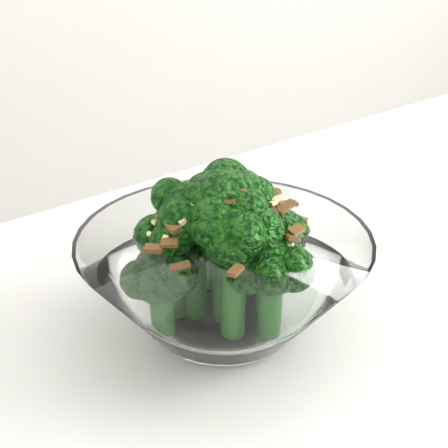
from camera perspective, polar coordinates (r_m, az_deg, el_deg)
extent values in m
cube|color=white|center=(0.50, 16.17, -14.46)|extent=(1.42, 1.20, 0.04)
cylinder|color=white|center=(1.23, 16.75, -8.54)|extent=(0.04, 0.04, 0.71)
cylinder|color=white|center=(0.51, 0.00, -8.42)|extent=(0.08, 0.08, 0.01)
cylinder|color=#1E5D18|center=(0.50, 3.65, -4.59)|extent=(0.02, 0.02, 0.05)
sphere|color=#1A5F11|center=(0.48, 3.78, -0.78)|extent=(0.04, 0.04, 0.04)
cylinder|color=#1E5D18|center=(0.49, -2.41, -4.08)|extent=(0.02, 0.02, 0.07)
sphere|color=#1A5F11|center=(0.47, -2.52, 0.83)|extent=(0.05, 0.05, 0.05)
cylinder|color=#1E5D18|center=(0.51, 0.99, -2.90)|extent=(0.02, 0.02, 0.07)
sphere|color=#1A5F11|center=(0.49, 1.03, 2.02)|extent=(0.05, 0.05, 0.05)
cylinder|color=#1E5D18|center=(0.49, 0.00, -3.86)|extent=(0.02, 0.02, 0.08)
sphere|color=#1A5F11|center=(0.46, 0.00, 1.71)|extent=(0.05, 0.05, 0.05)
cylinder|color=#1E5D18|center=(0.47, 0.75, -5.93)|extent=(0.02, 0.02, 0.07)
sphere|color=#1A5F11|center=(0.45, 0.79, -1.13)|extent=(0.04, 0.04, 0.04)
cylinder|color=#1E5D18|center=(0.48, -5.16, -7.32)|extent=(0.02, 0.02, 0.04)
sphere|color=#1A5F11|center=(0.47, -5.31, -4.41)|extent=(0.04, 0.04, 0.04)
cylinder|color=#1E5D18|center=(0.53, 3.63, -3.59)|extent=(0.02, 0.02, 0.04)
sphere|color=#1A5F11|center=(0.52, 3.72, -0.80)|extent=(0.04, 0.04, 0.04)
cylinder|color=#1E5D18|center=(0.50, -4.10, -4.94)|extent=(0.02, 0.02, 0.05)
sphere|color=#1A5F11|center=(0.48, -4.24, -1.23)|extent=(0.04, 0.04, 0.04)
cylinder|color=#1E5D18|center=(0.47, 3.82, -7.07)|extent=(0.02, 0.02, 0.05)
sphere|color=#1A5F11|center=(0.46, 3.96, -3.44)|extent=(0.04, 0.04, 0.04)
cylinder|color=#1E5D18|center=(0.53, -0.71, -3.30)|extent=(0.02, 0.02, 0.04)
sphere|color=#1A5F11|center=(0.52, -0.72, -0.42)|extent=(0.04, 0.04, 0.04)
cube|color=brown|center=(0.46, -5.13, 0.62)|extent=(0.01, 0.01, 0.01)
cube|color=brown|center=(0.45, 1.75, 2.82)|extent=(0.01, 0.01, 0.01)
cube|color=brown|center=(0.44, 0.37, 1.96)|extent=(0.01, 0.01, 0.01)
cube|color=brown|center=(0.49, 3.00, 2.34)|extent=(0.01, 0.01, 0.01)
cube|color=brown|center=(0.47, 1.96, 3.37)|extent=(0.01, 0.01, 0.01)
cube|color=brown|center=(0.49, -1.95, 2.97)|extent=(0.01, 0.02, 0.01)
cube|color=brown|center=(0.51, -1.07, 3.01)|extent=(0.01, 0.01, 0.01)
cube|color=brown|center=(0.45, 3.78, 0.82)|extent=(0.01, 0.01, 0.01)
cube|color=brown|center=(0.45, 5.57, -1.13)|extent=(0.01, 0.01, 0.01)
cube|color=brown|center=(0.43, -3.68, -3.47)|extent=(0.01, 0.01, 0.01)
cube|color=brown|center=(0.50, -1.97, 3.02)|extent=(0.01, 0.01, 0.01)
cube|color=brown|center=(0.42, 0.96, -3.90)|extent=(0.01, 0.01, 0.00)
cube|color=brown|center=(0.50, -2.90, 2.40)|extent=(0.01, 0.02, 0.01)
cube|color=brown|center=(0.49, 3.91, 2.54)|extent=(0.02, 0.01, 0.01)
cube|color=brown|center=(0.46, -1.42, 3.19)|extent=(0.01, 0.01, 0.01)
cube|color=brown|center=(0.44, -5.87, -2.05)|extent=(0.01, 0.01, 0.00)
cube|color=brown|center=(0.49, 5.31, 1.69)|extent=(0.01, 0.01, 0.00)
cube|color=brown|center=(0.44, 3.62, -0.19)|extent=(0.01, 0.01, 0.01)
cube|color=brown|center=(0.45, 2.26, 1.60)|extent=(0.01, 0.01, 0.01)
cube|color=brown|center=(0.49, -2.47, 2.55)|extent=(0.01, 0.01, 0.01)
cube|color=brown|center=(0.48, -2.10, 3.30)|extent=(0.02, 0.01, 0.01)
cube|color=brown|center=(0.49, 6.19, 0.38)|extent=(0.01, 0.01, 0.01)
cube|color=brown|center=(0.48, 1.73, 3.67)|extent=(0.02, 0.01, 0.01)
cube|color=brown|center=(0.49, -4.72, 1.91)|extent=(0.01, 0.01, 0.01)
cube|color=brown|center=(0.47, 3.90, 1.98)|extent=(0.01, 0.01, 0.01)
cube|color=brown|center=(0.47, 5.17, 1.42)|extent=(0.02, 0.01, 0.01)
cube|color=brown|center=(0.44, -4.57, -1.57)|extent=(0.01, 0.01, 0.00)
cube|color=brown|center=(0.48, 2.65, 2.95)|extent=(0.01, 0.02, 0.00)
cube|color=brown|center=(0.47, 4.23, 1.45)|extent=(0.01, 0.01, 0.01)
cube|color=brown|center=(0.45, 1.16, 2.74)|extent=(0.01, 0.01, 0.00)
cube|color=brown|center=(0.45, 6.04, -0.50)|extent=(0.01, 0.01, 0.01)
cube|color=brown|center=(0.45, -4.29, -0.18)|extent=(0.01, 0.02, 0.01)
cube|color=brown|center=(0.48, -1.93, 3.38)|extent=(0.01, 0.01, 0.01)
cube|color=brown|center=(0.50, -2.97, 2.59)|extent=(0.01, 0.01, 0.01)
cube|color=beige|center=(0.47, -1.93, 3.29)|extent=(0.00, 0.00, 0.00)
cube|color=beige|center=(0.51, 4.30, 1.75)|extent=(0.01, 0.01, 0.01)
cube|color=beige|center=(0.50, -1.22, 3.27)|extent=(0.00, 0.00, 0.00)
cube|color=beige|center=(0.50, 1.42, 3.02)|extent=(0.00, 0.00, 0.00)
cube|color=beige|center=(0.49, 4.64, 2.06)|extent=(0.01, 0.01, 0.00)
cube|color=beige|center=(0.43, -1.11, -0.65)|extent=(0.00, 0.00, 0.00)
cube|color=beige|center=(0.46, -6.24, -0.84)|extent=(0.00, 0.00, 0.00)
cube|color=beige|center=(0.49, -2.92, 2.89)|extent=(0.01, 0.01, 0.00)
cube|color=beige|center=(0.44, -1.79, 0.55)|extent=(0.00, 0.00, 0.00)
cube|color=beige|center=(0.46, -3.06, 2.77)|extent=(0.00, 0.00, 0.00)
cube|color=beige|center=(0.47, 4.31, 1.99)|extent=(0.01, 0.01, 0.00)
cube|color=beige|center=(0.50, 0.26, 3.05)|extent=(0.00, 0.00, 0.00)
cube|color=beige|center=(0.44, 3.96, -1.09)|extent=(0.00, 0.00, 0.00)
cube|color=beige|center=(0.45, -2.67, 1.59)|extent=(0.00, 0.00, 0.00)
cube|color=beige|center=(0.44, -3.50, 0.17)|extent=(0.01, 0.01, 0.00)
cube|color=beige|center=(0.51, 3.61, 2.21)|extent=(0.01, 0.01, 0.01)
cube|color=beige|center=(0.50, 0.45, 3.16)|extent=(0.01, 0.01, 0.00)
cube|color=beige|center=(0.43, 0.81, -0.19)|extent=(0.00, 0.00, 0.00)
cube|color=beige|center=(0.43, -1.75, -0.51)|extent=(0.01, 0.01, 0.00)
cube|color=beige|center=(0.49, 0.56, 3.23)|extent=(0.01, 0.01, 0.01)
cube|color=beige|center=(0.44, -1.01, 0.50)|extent=(0.01, 0.01, 0.01)
cube|color=beige|center=(0.47, -5.75, 0.16)|extent=(0.01, 0.01, 0.00)
cube|color=beige|center=(0.48, -4.38, 1.96)|extent=(0.00, 0.00, 0.00)
cube|color=beige|center=(0.51, 2.02, 2.57)|extent=(0.01, 0.01, 0.00)
cube|color=beige|center=(0.47, 3.68, 2.23)|extent=(0.00, 0.00, 0.00)
cube|color=beige|center=(0.45, 5.53, -1.71)|extent=(0.01, 0.01, 0.00)
cube|color=beige|center=(0.51, 2.07, 2.87)|extent=(0.01, 0.01, 0.01)
cube|color=beige|center=(0.49, 1.11, 3.16)|extent=(0.00, 0.01, 0.00)
cube|color=beige|center=(0.46, 4.09, 1.75)|extent=(0.01, 0.01, 0.00)
cube|color=beige|center=(0.45, -4.88, -1.19)|extent=(0.01, 0.01, 0.00)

